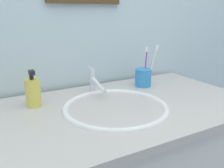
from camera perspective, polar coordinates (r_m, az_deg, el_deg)
tiled_wall_back at (r=1.23m, az=-6.88°, el=13.15°), size 2.34×0.04×2.40m
sink_basin at (r=0.97m, az=0.86°, el=-7.89°), size 0.42×0.42×0.12m
faucet at (r=1.10m, az=-4.17°, el=0.48°), size 0.02×0.17×0.12m
toothbrush_cup at (r=1.23m, az=7.44°, el=1.56°), size 0.08×0.08×0.09m
toothbrush_white at (r=1.21m, az=9.68°, el=4.95°), size 0.05×0.04×0.21m
toothbrush_purple at (r=1.24m, az=8.06°, el=4.87°), size 0.04×0.03×0.19m
soap_dispenser at (r=1.00m, az=-18.35°, el=-1.82°), size 0.06×0.06×0.15m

